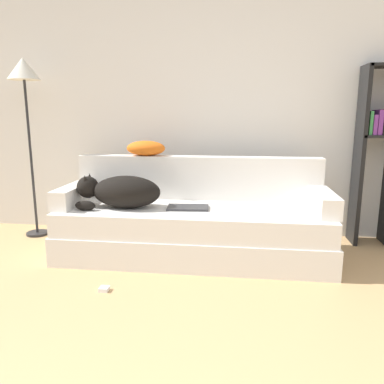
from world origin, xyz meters
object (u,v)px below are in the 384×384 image
at_px(throw_pillow, 146,148).
at_px(couch, 193,232).
at_px(laptop, 188,208).
at_px(floor_lamp, 24,83).
at_px(power_adapter, 104,289).
at_px(bookshelf, 377,146).
at_px(dog, 121,191).

bearing_deg(throw_pillow, couch, -34.29).
xyz_separation_m(laptop, floor_lamp, (-1.59, 0.43, 1.03)).
bearing_deg(power_adapter, couch, 53.95).
relative_size(laptop, floor_lamp, 0.21).
height_order(couch, throw_pillow, throw_pillow).
relative_size(laptop, bookshelf, 0.22).
bearing_deg(throw_pillow, laptop, -40.35).
bearing_deg(dog, bookshelf, 16.07).
bearing_deg(power_adapter, throw_pillow, 87.22).
xyz_separation_m(dog, bookshelf, (2.18, 0.63, 0.34)).
bearing_deg(dog, floor_lamp, 155.97).
height_order(dog, laptop, dog).
distance_m(dog, throw_pillow, 0.53).
distance_m(couch, dog, 0.69).
height_order(throw_pillow, floor_lamp, floor_lamp).
bearing_deg(power_adapter, laptop, 54.28).
xyz_separation_m(laptop, throw_pillow, (-0.43, 0.37, 0.45)).
bearing_deg(bookshelf, couch, -160.96).
height_order(couch, floor_lamp, floor_lamp).
bearing_deg(laptop, power_adapter, -130.30).
bearing_deg(couch, dog, -172.29).
xyz_separation_m(dog, floor_lamp, (-1.03, 0.46, 0.90)).
distance_m(floor_lamp, power_adapter, 2.13).
xyz_separation_m(throw_pillow, power_adapter, (-0.05, -1.04, -0.87)).
height_order(dog, power_adapter, dog).
height_order(floor_lamp, power_adapter, floor_lamp).
bearing_deg(throw_pillow, floor_lamp, 177.13).
bearing_deg(laptop, bookshelf, 15.47).
xyz_separation_m(couch, laptop, (-0.04, -0.05, 0.22)).
height_order(couch, laptop, laptop).
distance_m(throw_pillow, bookshelf, 2.07).
bearing_deg(laptop, couch, 44.86).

